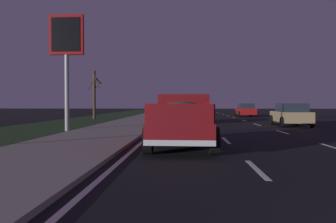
# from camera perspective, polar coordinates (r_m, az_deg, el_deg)

# --- Properties ---
(ground) EXTENTS (144.00, 144.00, 0.00)m
(ground) POSITION_cam_1_polar(r_m,az_deg,el_deg) (29.80, 9.61, -1.63)
(ground) COLOR black
(sidewalk_shoulder) EXTENTS (108.00, 4.00, 0.12)m
(sidewalk_shoulder) POSITION_cam_1_polar(r_m,az_deg,el_deg) (29.88, -4.73, -1.49)
(sidewalk_shoulder) COLOR gray
(sidewalk_shoulder) RESTS_ON ground
(grass_verge) EXTENTS (108.00, 6.00, 0.01)m
(grass_verge) POSITION_cam_1_polar(r_m,az_deg,el_deg) (30.96, -13.95, -1.53)
(grass_verge) COLOR #1E3819
(grass_verge) RESTS_ON ground
(lane_markings) EXTENTS (108.81, 7.04, 0.01)m
(lane_markings) POSITION_cam_1_polar(r_m,az_deg,el_deg) (33.10, 3.71, -1.31)
(lane_markings) COLOR silver
(lane_markings) RESTS_ON ground
(pickup_truck) EXTENTS (5.48, 2.39, 1.87)m
(pickup_truck) POSITION_cam_1_polar(r_m,az_deg,el_deg) (12.20, 2.56, -1.28)
(pickup_truck) COLOR maroon
(pickup_truck) RESTS_ON ground
(sedan_blue) EXTENTS (4.44, 2.09, 1.54)m
(sedan_blue) POSITION_cam_1_polar(r_m,az_deg,el_deg) (27.28, 3.00, -0.24)
(sedan_blue) COLOR navy
(sedan_blue) RESTS_ON ground
(sedan_tan) EXTENTS (4.43, 2.07, 1.54)m
(sedan_tan) POSITION_cam_1_polar(r_m,az_deg,el_deg) (24.97, 19.63, -0.46)
(sedan_tan) COLOR #9E845B
(sedan_tan) RESTS_ON ground
(sedan_red) EXTENTS (4.40, 2.03, 1.54)m
(sedan_red) POSITION_cam_1_polar(r_m,az_deg,el_deg) (40.85, 12.71, 0.26)
(sedan_red) COLOR maroon
(sedan_red) RESTS_ON ground
(gas_price_sign) EXTENTS (0.27, 1.90, 6.43)m
(gas_price_sign) POSITION_cam_1_polar(r_m,az_deg,el_deg) (20.17, -16.44, 10.62)
(gas_price_sign) COLOR #99999E
(gas_price_sign) RESTS_ON ground
(bare_tree_far) EXTENTS (1.84, 1.38, 4.71)m
(bare_tree_far) POSITION_cam_1_polar(r_m,az_deg,el_deg) (34.32, -12.09, 2.94)
(bare_tree_far) COLOR #423323
(bare_tree_far) RESTS_ON ground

